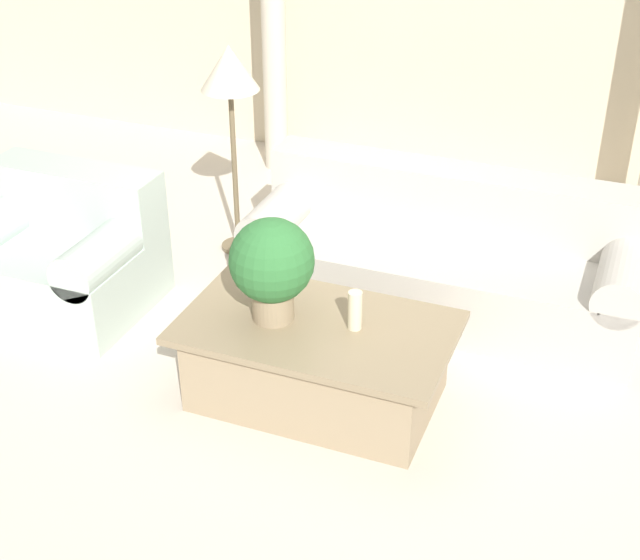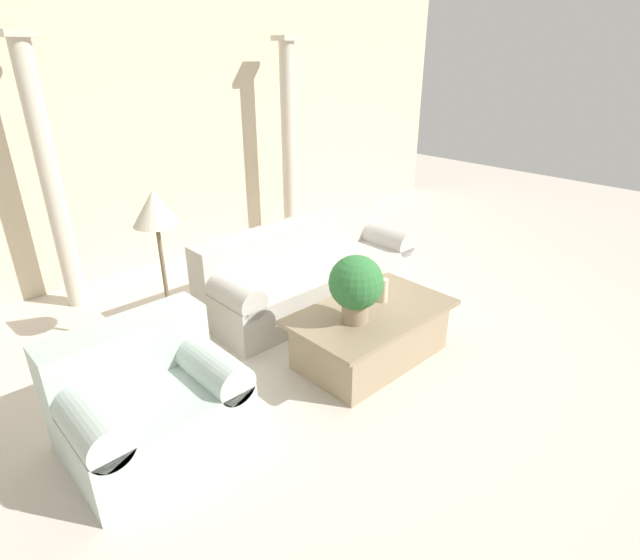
# 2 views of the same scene
# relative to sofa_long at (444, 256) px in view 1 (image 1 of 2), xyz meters

# --- Properties ---
(ground_plane) EXTENTS (16.00, 16.00, 0.00)m
(ground_plane) POSITION_rel_sofa_long_xyz_m (-0.40, -0.72, -0.33)
(ground_plane) COLOR beige
(sofa_long) EXTENTS (2.38, 0.87, 0.82)m
(sofa_long) POSITION_rel_sofa_long_xyz_m (0.00, 0.00, 0.00)
(sofa_long) COLOR #B7B2A8
(sofa_long) RESTS_ON ground_plane
(loveseat) EXTENTS (1.10, 0.87, 0.82)m
(loveseat) POSITION_rel_sofa_long_xyz_m (-2.21, -0.84, 0.02)
(loveseat) COLOR #AFC0B5
(loveseat) RESTS_ON ground_plane
(coffee_table) EXTENTS (1.41, 0.83, 0.47)m
(coffee_table) POSITION_rel_sofa_long_xyz_m (-0.36, -1.21, -0.09)
(coffee_table) COLOR #998466
(coffee_table) RESTS_ON ground_plane
(potted_plant) EXTENTS (0.43, 0.43, 0.56)m
(potted_plant) POSITION_rel_sofa_long_xyz_m (-0.60, -1.23, 0.46)
(potted_plant) COLOR #937F60
(potted_plant) RESTS_ON coffee_table
(pillar_candle) EXTENTS (0.07, 0.07, 0.21)m
(pillar_candle) POSITION_rel_sofa_long_xyz_m (-0.17, -1.16, 0.25)
(pillar_candle) COLOR beige
(pillar_candle) RESTS_ON coffee_table
(floor_lamp) EXTENTS (0.38, 0.38, 1.44)m
(floor_lamp) POSITION_rel_sofa_long_xyz_m (-1.51, 0.18, 0.89)
(floor_lamp) COLOR brown
(floor_lamp) RESTS_ON ground_plane
(column_left) EXTENTS (0.27, 0.27, 2.61)m
(column_left) POSITION_rel_sofa_long_xyz_m (-1.85, 1.62, 1.00)
(column_left) COLOR beige
(column_left) RESTS_ON ground_plane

